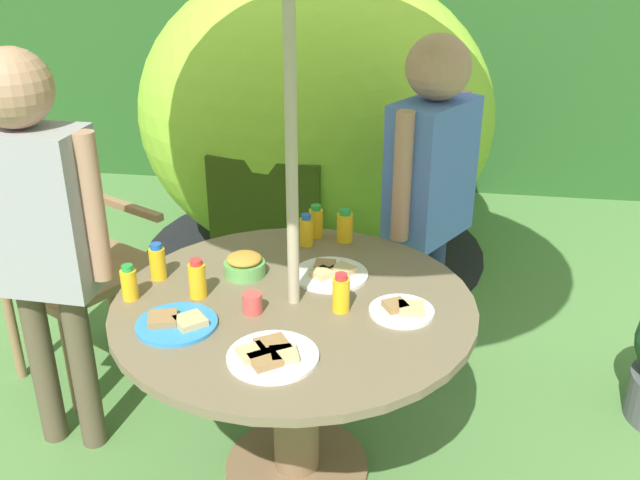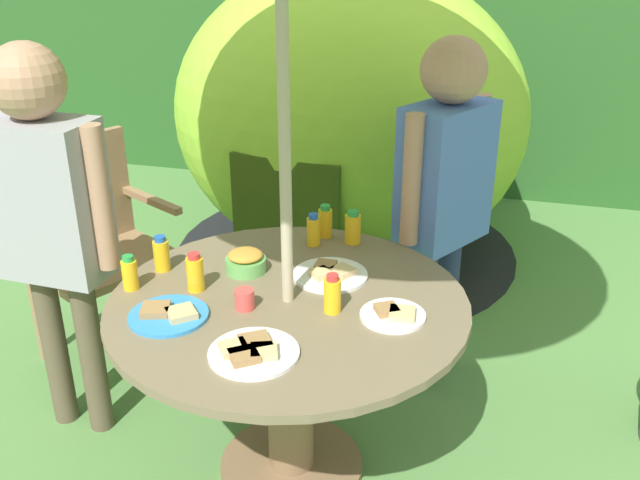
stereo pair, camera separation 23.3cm
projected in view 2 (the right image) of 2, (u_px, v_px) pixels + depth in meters
name	position (u px, v px, depth m)	size (l,w,h in m)	color
ground_plane	(292.00, 470.00, 2.52)	(10.00, 10.00, 0.02)	#548442
hedge_backdrop	(425.00, 33.00, 4.91)	(9.00, 0.70, 2.06)	#285623
garden_table	(289.00, 350.00, 2.31)	(1.14, 1.14, 0.68)	brown
wooden_chair	(92.00, 237.00, 3.01)	(0.62, 0.67, 0.94)	#93704C
dome_tent	(347.00, 117.00, 3.82)	(2.19, 2.19, 1.59)	#8CC633
child_in_blue_shirt	(445.00, 175.00, 2.65)	(0.36, 0.42, 1.41)	navy
child_in_grey_shirt	(47.00, 200.00, 2.36)	(0.48, 0.24, 1.44)	brown
snack_bowl	(246.00, 261.00, 2.39)	(0.14, 0.14, 0.08)	#66B259
plate_near_right	(252.00, 351.00, 1.94)	(0.25, 0.25, 0.03)	white
plate_center_back	(168.00, 314.00, 2.13)	(0.24, 0.24, 0.03)	#338CD8
plate_near_left	(394.00, 314.00, 2.13)	(0.20, 0.20, 0.03)	white
plate_mid_left	(330.00, 274.00, 2.37)	(0.25, 0.25, 0.03)	white
juice_bottle_far_left	(325.00, 222.00, 2.64)	(0.05, 0.05, 0.13)	yellow
juice_bottle_far_right	(195.00, 273.00, 2.26)	(0.06, 0.06, 0.13)	yellow
juice_bottle_center_front	(130.00, 273.00, 2.27)	(0.05, 0.05, 0.12)	yellow
juice_bottle_mid_right	(332.00, 294.00, 2.14)	(0.05, 0.05, 0.13)	yellow
juice_bottle_front_edge	(353.00, 228.00, 2.59)	(0.06, 0.06, 0.13)	yellow
juice_bottle_back_edge	(161.00, 254.00, 2.39)	(0.05, 0.05, 0.12)	yellow
juice_bottle_spot_a	(313.00, 230.00, 2.58)	(0.05, 0.05, 0.12)	yellow
cup_near	(245.00, 299.00, 2.17)	(0.06, 0.06, 0.06)	#E04C47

